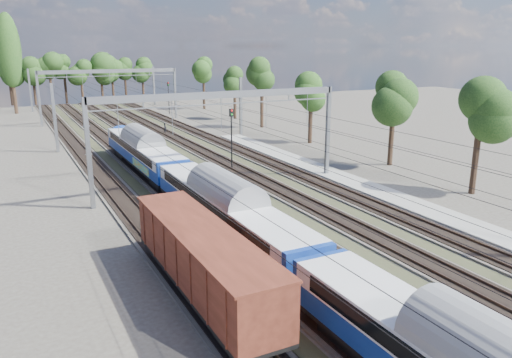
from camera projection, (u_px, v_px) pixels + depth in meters
name	position (u px, v px, depth m)	size (l,w,h in m)	color
track_bed	(172.00, 158.00, 58.68)	(21.00, 130.00, 0.34)	#47423A
platform	(399.00, 200.00, 42.47)	(3.00, 70.00, 0.30)	gray
catenary	(154.00, 98.00, 63.80)	(25.65, 130.00, 9.00)	gray
tree_belt	(126.00, 71.00, 98.26)	(40.66, 101.76, 11.88)	black
poplar	(9.00, 51.00, 94.78)	(4.40, 4.40, 19.04)	black
emu_train	(229.00, 204.00, 33.25)	(3.07, 64.81, 4.48)	black
freight_boxcar	(203.00, 259.00, 25.58)	(2.97, 14.33, 3.70)	black
worker	(165.00, 128.00, 75.01)	(0.60, 0.40, 1.66)	black
signal_near	(232.00, 132.00, 52.14)	(0.43, 0.39, 6.55)	black
signal_far	(168.00, 94.00, 96.65)	(0.42, 0.38, 6.10)	black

